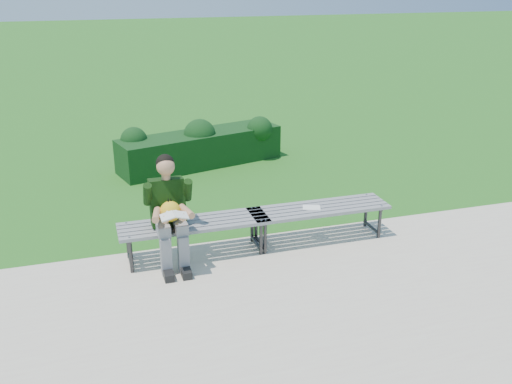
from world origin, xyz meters
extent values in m
plane|color=#2A7119|center=(0.00, 0.00, 0.00)|extent=(80.00, 80.00, 0.00)
cube|color=#B7A999|center=(0.00, -1.75, 0.01)|extent=(30.00, 3.50, 0.02)
cube|color=#0C370C|center=(0.28, 3.20, 0.30)|extent=(3.06, 1.48, 0.60)
sphere|color=#0C370C|center=(-0.89, 3.16, 0.57)|extent=(0.56, 0.56, 0.46)
sphere|color=#0C370C|center=(0.26, 3.16, 0.57)|extent=(0.70, 0.70, 0.57)
sphere|color=#0C370C|center=(1.40, 3.25, 0.57)|extent=(0.58, 0.58, 0.47)
cube|color=gray|center=(-0.54, -0.54, 0.45)|extent=(1.80, 0.08, 0.04)
cube|color=gray|center=(-0.54, -0.43, 0.45)|extent=(1.80, 0.08, 0.04)
cube|color=gray|center=(-0.54, -0.33, 0.45)|extent=(1.80, 0.08, 0.04)
cube|color=gray|center=(-0.54, -0.22, 0.45)|extent=(1.80, 0.08, 0.04)
cube|color=gray|center=(-0.54, -0.12, 0.45)|extent=(1.80, 0.09, 0.04)
cylinder|color=#2D2D30|center=(-1.32, -0.52, 0.23)|extent=(0.04, 0.04, 0.41)
cylinder|color=#2D2D30|center=(-1.32, -0.14, 0.23)|extent=(0.04, 0.04, 0.41)
cylinder|color=#2D2D30|center=(-1.32, -0.33, 0.41)|extent=(0.04, 0.42, 0.04)
cylinder|color=#2D2D30|center=(-1.32, -0.33, 0.08)|extent=(0.04, 0.42, 0.04)
cylinder|color=gray|center=(-1.32, -0.54, 0.47)|extent=(0.02, 0.02, 0.01)
cylinder|color=gray|center=(-1.32, -0.12, 0.47)|extent=(0.02, 0.02, 0.01)
cylinder|color=#2D2D30|center=(0.24, -0.52, 0.23)|extent=(0.04, 0.04, 0.41)
cylinder|color=#2D2D30|center=(0.24, -0.14, 0.23)|extent=(0.04, 0.04, 0.41)
cylinder|color=#2D2D30|center=(0.24, -0.33, 0.41)|extent=(0.04, 0.42, 0.04)
cylinder|color=#2D2D30|center=(0.24, -0.33, 0.08)|extent=(0.04, 0.42, 0.04)
cylinder|color=gray|center=(0.24, -0.54, 0.47)|extent=(0.02, 0.02, 0.01)
cylinder|color=gray|center=(0.24, -0.12, 0.47)|extent=(0.02, 0.02, 0.01)
cube|color=gray|center=(1.07, -0.53, 0.45)|extent=(1.80, 0.08, 0.04)
cube|color=gray|center=(1.07, -0.43, 0.45)|extent=(1.80, 0.08, 0.04)
cube|color=gray|center=(1.07, -0.33, 0.45)|extent=(1.80, 0.08, 0.04)
cube|color=gray|center=(1.07, -0.22, 0.45)|extent=(1.80, 0.08, 0.04)
cube|color=gray|center=(1.07, -0.12, 0.45)|extent=(1.80, 0.09, 0.04)
cylinder|color=#2D2D30|center=(0.29, -0.52, 0.23)|extent=(0.04, 0.04, 0.41)
cylinder|color=#2D2D30|center=(0.29, -0.14, 0.23)|extent=(0.04, 0.04, 0.41)
cylinder|color=#2D2D30|center=(0.29, -0.33, 0.41)|extent=(0.04, 0.42, 0.04)
cylinder|color=#2D2D30|center=(0.29, -0.33, 0.08)|extent=(0.04, 0.42, 0.04)
cylinder|color=gray|center=(0.29, -0.53, 0.47)|extent=(0.02, 0.02, 0.01)
cylinder|color=gray|center=(0.29, -0.12, 0.47)|extent=(0.02, 0.02, 0.01)
cylinder|color=#2D2D30|center=(1.85, -0.52, 0.23)|extent=(0.04, 0.04, 0.41)
cylinder|color=#2D2D30|center=(1.85, -0.14, 0.23)|extent=(0.04, 0.04, 0.41)
cylinder|color=#2D2D30|center=(1.85, -0.33, 0.41)|extent=(0.04, 0.42, 0.04)
cylinder|color=#2D2D30|center=(1.85, -0.33, 0.08)|extent=(0.04, 0.42, 0.04)
cylinder|color=gray|center=(1.85, -0.53, 0.47)|extent=(0.02, 0.02, 0.01)
cylinder|color=gray|center=(1.85, -0.12, 0.47)|extent=(0.02, 0.02, 0.01)
cube|color=gray|center=(-0.94, -0.49, 0.54)|extent=(0.14, 0.42, 0.13)
cube|color=gray|center=(-0.74, -0.49, 0.54)|extent=(0.14, 0.42, 0.13)
cube|color=gray|center=(-0.94, -0.67, 0.24)|extent=(0.12, 0.13, 0.45)
cube|color=gray|center=(-0.74, -0.67, 0.24)|extent=(0.12, 0.13, 0.45)
cube|color=black|center=(-0.94, -0.77, 0.07)|extent=(0.11, 0.26, 0.09)
cube|color=black|center=(-0.74, -0.77, 0.07)|extent=(0.11, 0.26, 0.09)
cube|color=black|center=(-0.84, -0.29, 0.75)|extent=(0.40, 0.30, 0.59)
cylinder|color=tan|center=(-0.84, -0.31, 1.07)|extent=(0.10, 0.10, 0.08)
sphere|color=tan|center=(-0.84, -0.33, 1.20)|extent=(0.21, 0.21, 0.21)
sphere|color=black|center=(-0.84, -0.30, 1.23)|extent=(0.21, 0.21, 0.21)
cylinder|color=black|center=(-1.07, -0.39, 0.91)|extent=(0.10, 0.21, 0.30)
cylinder|color=black|center=(-0.61, -0.39, 0.91)|extent=(0.10, 0.21, 0.30)
cylinder|color=tan|center=(-1.01, -0.61, 0.74)|extent=(0.14, 0.31, 0.08)
cylinder|color=tan|center=(-0.67, -0.61, 0.74)|extent=(0.14, 0.31, 0.08)
sphere|color=tan|center=(-0.94, -0.77, 0.74)|extent=(0.09, 0.09, 0.09)
sphere|color=tan|center=(-0.74, -0.77, 0.74)|extent=(0.09, 0.09, 0.09)
sphere|color=gold|center=(-0.84, -0.51, 0.72)|extent=(0.24, 0.24, 0.24)
cone|color=orange|center=(-0.84, -0.62, 0.71)|extent=(0.07, 0.07, 0.07)
cone|color=black|center=(-0.86, -0.50, 0.85)|extent=(0.03, 0.04, 0.07)
cone|color=black|center=(-0.83, -0.49, 0.85)|extent=(0.03, 0.04, 0.06)
sphere|color=white|center=(-0.89, -0.61, 0.75)|extent=(0.04, 0.04, 0.04)
sphere|color=white|center=(-0.80, -0.61, 0.75)|extent=(0.04, 0.04, 0.04)
cube|color=white|center=(-0.92, -0.79, 0.79)|extent=(0.15, 0.20, 0.05)
cube|color=white|center=(-0.77, -0.79, 0.79)|extent=(0.15, 0.20, 0.05)
cube|color=white|center=(0.97, -0.33, 0.47)|extent=(0.26, 0.23, 0.01)
camera|label=1|loc=(-1.66, -6.50, 3.24)|focal=40.00mm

